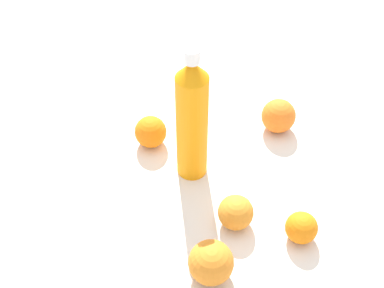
{
  "coord_description": "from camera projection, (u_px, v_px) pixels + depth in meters",
  "views": [
    {
      "loc": [
        -0.58,
        -0.51,
        0.83
      ],
      "look_at": [
        -0.03,
        -0.05,
        0.08
      ],
      "focal_mm": 47.16,
      "sensor_mm": 36.0,
      "label": 1
    }
  ],
  "objects": [
    {
      "name": "water_bottle",
      "position": [
        192.0,
        120.0,
        1.0
      ],
      "size": [
        0.06,
        0.06,
        0.32
      ],
      "rotation": [
        0.0,
        0.0,
        3.27
      ],
      "color": "orange",
      "rests_on": "ground_plane"
    },
    {
      "name": "orange_1",
      "position": [
        211.0,
        262.0,
        0.9
      ],
      "size": [
        0.08,
        0.08,
        0.08
      ],
      "primitive_type": "sphere",
      "color": "orange",
      "rests_on": "ground_plane"
    },
    {
      "name": "ground_plane",
      "position": [
        185.0,
        152.0,
        1.14
      ],
      "size": [
        2.4,
        2.4,
        0.0
      ],
      "primitive_type": "plane",
      "color": "silver"
    },
    {
      "name": "orange_0",
      "position": [
        236.0,
        212.0,
        0.98
      ],
      "size": [
        0.07,
        0.07,
        0.07
      ],
      "primitive_type": "sphere",
      "color": "orange",
      "rests_on": "ground_plane"
    },
    {
      "name": "orange_2",
      "position": [
        151.0,
        132.0,
        1.13
      ],
      "size": [
        0.07,
        0.07,
        0.07
      ],
      "primitive_type": "sphere",
      "color": "orange",
      "rests_on": "ground_plane"
    },
    {
      "name": "orange_4",
      "position": [
        301.0,
        228.0,
        0.96
      ],
      "size": [
        0.06,
        0.06,
        0.06
      ],
      "primitive_type": "sphere",
      "color": "orange",
      "rests_on": "ground_plane"
    },
    {
      "name": "orange_3",
      "position": [
        278.0,
        116.0,
        1.16
      ],
      "size": [
        0.08,
        0.08,
        0.08
      ],
      "primitive_type": "sphere",
      "color": "orange",
      "rests_on": "ground_plane"
    }
  ]
}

